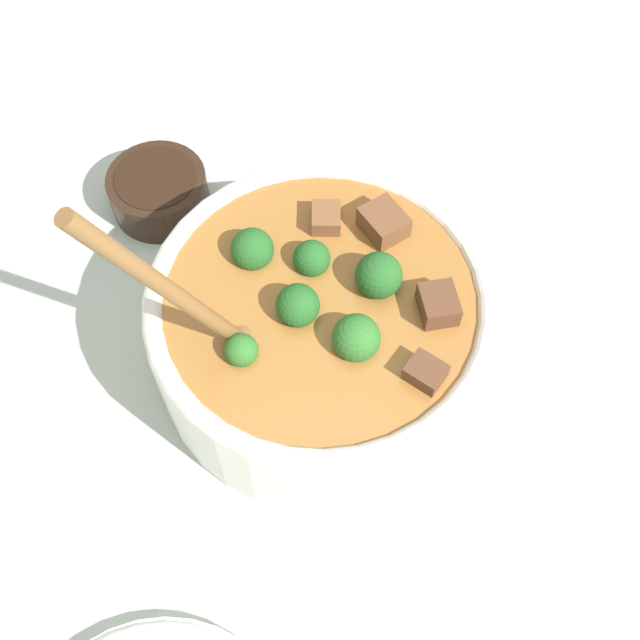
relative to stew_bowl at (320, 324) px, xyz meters
The scene contains 3 objects.
ground_plane 0.06m from the stew_bowl, behind, with size 4.00×4.00×0.00m, color #ADBCAD.
stew_bowl is the anchor object (origin of this frame).
condiment_bowl 0.23m from the stew_bowl, 82.36° to the right, with size 0.09×0.09×0.04m.
Camera 1 is at (0.18, 0.26, 0.61)m, focal length 45.00 mm.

